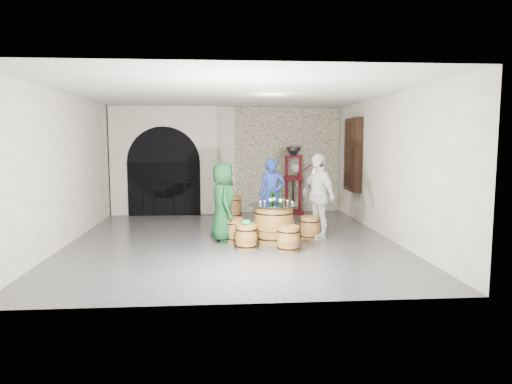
{
  "coord_description": "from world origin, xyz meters",
  "views": [
    {
      "loc": [
        -0.24,
        -9.93,
        2.19
      ],
      "look_at": [
        0.53,
        0.13,
        1.05
      ],
      "focal_mm": 32.0,
      "sensor_mm": 36.0,
      "label": 1
    }
  ],
  "objects": [
    {
      "name": "tasting_glass_d",
      "position": [
        1.13,
        -0.13,
        0.87
      ],
      "size": [
        0.05,
        0.05,
        0.1
      ],
      "primitive_type": null,
      "color": "#C17625",
      "rests_on": "barrel_table"
    },
    {
      "name": "wall_left",
      "position": [
        -3.5,
        0.0,
        1.6
      ],
      "size": [
        0.0,
        8.0,
        8.0
      ],
      "primitive_type": "plane",
      "rotation": [
        1.57,
        0.0,
        1.57
      ],
      "color": "beige",
      "rests_on": "ground"
    },
    {
      "name": "tasting_glass_e",
      "position": [
        1.25,
        -0.53,
        0.87
      ],
      "size": [
        0.05,
        0.05,
        0.1
      ],
      "primitive_type": null,
      "color": "#C17625",
      "rests_on": "barrel_table"
    },
    {
      "name": "wine_bottle_right",
      "position": [
        0.9,
        -0.13,
        0.96
      ],
      "size": [
        0.08,
        0.08,
        0.32
      ],
      "color": "black",
      "rests_on": "barrel_table"
    },
    {
      "name": "wine_bottle_center",
      "position": [
        1.02,
        -0.37,
        0.96
      ],
      "size": [
        0.08,
        0.08,
        0.32
      ],
      "color": "black",
      "rests_on": "barrel_table"
    },
    {
      "name": "barrel_stool_left",
      "position": [
        0.03,
        -0.14,
        0.25
      ],
      "size": [
        0.47,
        0.47,
        0.51
      ],
      "color": "olive",
      "rests_on": "ground"
    },
    {
      "name": "wine_bottle_left",
      "position": [
        0.82,
        -0.25,
        0.96
      ],
      "size": [
        0.08,
        0.08,
        0.32
      ],
      "color": "black",
      "rests_on": "barrel_table"
    },
    {
      "name": "wall_front",
      "position": [
        0.0,
        -4.0,
        1.6
      ],
      "size": [
        8.0,
        0.0,
        8.0
      ],
      "primitive_type": "plane",
      "rotation": [
        -1.57,
        0.0,
        0.0
      ],
      "color": "beige",
      "rests_on": "ground"
    },
    {
      "name": "barrel_stool_right",
      "position": [
        1.73,
        -0.03,
        0.25
      ],
      "size": [
        0.47,
        0.47,
        0.51
      ],
      "color": "olive",
      "rests_on": "ground"
    },
    {
      "name": "wall_right",
      "position": [
        3.5,
        0.0,
        1.6
      ],
      "size": [
        0.0,
        8.0,
        8.0
      ],
      "primitive_type": "plane",
      "rotation": [
        1.57,
        0.0,
        -1.57
      ],
      "color": "beige",
      "rests_on": "ground"
    },
    {
      "name": "control_box",
      "position": [
        2.05,
        3.86,
        1.35
      ],
      "size": [
        0.18,
        0.1,
        0.22
      ],
      "primitive_type": "cube",
      "color": "silver",
      "rests_on": "wall_back"
    },
    {
      "name": "barrel_stool_near_right",
      "position": [
        1.09,
        -1.13,
        0.25
      ],
      "size": [
        0.47,
        0.47,
        0.51
      ],
      "color": "olive",
      "rests_on": "ground"
    },
    {
      "name": "person_blue",
      "position": [
        0.98,
        0.92,
        0.89
      ],
      "size": [
        0.68,
        0.48,
        1.77
      ],
      "primitive_type": "imported",
      "rotation": [
        0.0,
        0.0,
        -0.09
      ],
      "color": "navy",
      "rests_on": "ground"
    },
    {
      "name": "side_barrel",
      "position": [
        0.09,
        2.89,
        0.32
      ],
      "size": [
        0.48,
        0.48,
        0.64
      ],
      "rotation": [
        0.0,
        0.0,
        0.43
      ],
      "color": "olive",
      "rests_on": "ground"
    },
    {
      "name": "green_cap",
      "position": [
        0.26,
        -0.88,
        0.55
      ],
      "size": [
        0.24,
        0.19,
        0.1
      ],
      "color": "#0D8F3C",
      "rests_on": "barrel_stool_near_left"
    },
    {
      "name": "barrel_stool_far",
      "position": [
        0.96,
        0.59,
        0.25
      ],
      "size": [
        0.47,
        0.47,
        0.51
      ],
      "color": "olive",
      "rests_on": "ground"
    },
    {
      "name": "shuttered_window",
      "position": [
        3.38,
        2.4,
        1.8
      ],
      "size": [
        0.23,
        1.1,
        2.0
      ],
      "color": "black",
      "rests_on": "wall_right"
    },
    {
      "name": "tasting_glass_c",
      "position": [
        0.84,
        -0.03,
        0.87
      ],
      "size": [
        0.05,
        0.05,
        0.1
      ],
      "primitive_type": null,
      "color": "#C17625",
      "rests_on": "barrel_table"
    },
    {
      "name": "corking_press",
      "position": [
        1.91,
        3.49,
        1.17
      ],
      "size": [
        0.85,
        0.52,
        2.0
      ],
      "rotation": [
        0.0,
        0.0,
        0.15
      ],
      "color": "#510D18",
      "rests_on": "ground"
    },
    {
      "name": "barrel_table",
      "position": [
        0.89,
        -0.28,
        0.41
      ],
      "size": [
        1.08,
        1.08,
        0.83
      ],
      "color": "olive",
      "rests_on": "ground"
    },
    {
      "name": "ground",
      "position": [
        0.0,
        0.0,
        0.0
      ],
      "size": [
        8.0,
        8.0,
        0.0
      ],
      "primitive_type": "plane",
      "color": "#313134",
      "rests_on": "ground"
    },
    {
      "name": "barrel_stool_near_left",
      "position": [
        0.26,
        -0.88,
        0.25
      ],
      "size": [
        0.47,
        0.47,
        0.51
      ],
      "color": "olive",
      "rests_on": "ground"
    },
    {
      "name": "tasting_glass_b",
      "position": [
        1.18,
        -0.3,
        0.87
      ],
      "size": [
        0.05,
        0.05,
        0.1
      ],
      "primitive_type": null,
      "color": "#C17625",
      "rests_on": "barrel_table"
    },
    {
      "name": "person_white",
      "position": [
        1.92,
        0.03,
        0.96
      ],
      "size": [
        0.87,
        1.21,
        1.91
      ],
      "primitive_type": "imported",
      "rotation": [
        0.0,
        0.0,
        -1.17
      ],
      "color": "beige",
      "rests_on": "ground"
    },
    {
      "name": "person_green",
      "position": [
        -0.2,
        -0.1,
        0.86
      ],
      "size": [
        0.66,
        0.91,
        1.72
      ],
      "primitive_type": "imported",
      "rotation": [
        0.0,
        0.0,
        1.72
      ],
      "color": "#103A1B",
      "rests_on": "ground"
    },
    {
      "name": "tasting_glass_f",
      "position": [
        0.69,
        -0.3,
        0.87
      ],
      "size": [
        0.05,
        0.05,
        0.1
      ],
      "primitive_type": null,
      "color": "#C17625",
      "rests_on": "barrel_table"
    },
    {
      "name": "tasting_glass_a",
      "position": [
        0.59,
        -0.4,
        0.87
      ],
      "size": [
        0.05,
        0.05,
        0.1
      ],
      "primitive_type": null,
      "color": "#C17625",
      "rests_on": "barrel_table"
    },
    {
      "name": "arched_opening",
      "position": [
        -1.9,
        3.74,
        1.58
      ],
      "size": [
        3.1,
        0.6,
        3.19
      ],
      "color": "beige",
      "rests_on": "ground"
    },
    {
      "name": "ceiling",
      "position": [
        0.0,
        0.0,
        3.2
      ],
      "size": [
        8.0,
        8.0,
        0.0
      ],
      "primitive_type": "plane",
      "rotation": [
        3.14,
        0.0,
        0.0
      ],
      "color": "beige",
      "rests_on": "wall_back"
    },
    {
      "name": "wall_back",
      "position": [
        0.0,
        4.0,
        1.6
      ],
      "size": [
        8.0,
        0.0,
        8.0
      ],
      "primitive_type": "plane",
      "rotation": [
        1.57,
        0.0,
        0.0
      ],
      "color": "beige",
      "rests_on": "ground"
    },
    {
      "name": "stone_facing_panel",
      "position": [
        1.8,
        3.94,
        1.6
      ],
      "size": [
        3.2,
        0.12,
        3.18
      ],
      "primitive_type": "cube",
      "color": "#B1A78D",
      "rests_on": "ground"
    }
  ]
}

